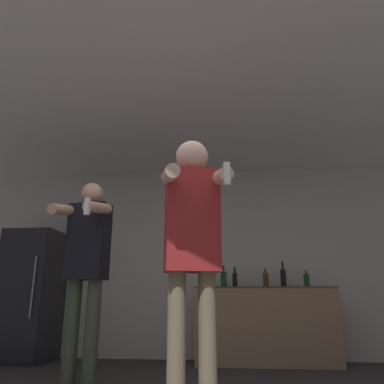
{
  "coord_description": "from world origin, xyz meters",
  "views": [
    {
      "loc": [
        0.37,
        -1.8,
        0.72
      ],
      "look_at": [
        0.15,
        0.62,
        1.43
      ],
      "focal_mm": 35.0,
      "sensor_mm": 36.0,
      "label": 1
    }
  ],
  "objects": [
    {
      "name": "person_man_side",
      "position": [
        -0.86,
        1.42,
        1.06
      ],
      "size": [
        0.47,
        0.52,
        1.78
      ],
      "color": "#38422D",
      "rests_on": "ground_plane"
    },
    {
      "name": "refrigerator",
      "position": [
        -2.19,
        3.05,
        0.81
      ],
      "size": [
        0.64,
        0.73,
        1.63
      ],
      "color": "#262628",
      "rests_on": "ground_plane"
    },
    {
      "name": "counter",
      "position": [
        0.81,
        3.11,
        0.45
      ],
      "size": [
        1.71,
        0.6,
        0.89
      ],
      "color": "#997551",
      "rests_on": "ground_plane"
    },
    {
      "name": "wall_back",
      "position": [
        0.0,
        3.42,
        1.27
      ],
      "size": [
        7.0,
        0.06,
        2.55
      ],
      "color": "beige",
      "rests_on": "ground_plane"
    },
    {
      "name": "bottle_green_wine",
      "position": [
        0.32,
        3.11,
        1.0
      ],
      "size": [
        0.08,
        0.08,
        0.27
      ],
      "color": "#194723",
      "rests_on": "counter"
    },
    {
      "name": "bottle_short_whiskey",
      "position": [
        0.47,
        3.11,
        0.99
      ],
      "size": [
        0.06,
        0.06,
        0.26
      ],
      "color": "black",
      "rests_on": "counter"
    },
    {
      "name": "person_woman_foreground",
      "position": [
        0.15,
        0.61,
        1.1
      ],
      "size": [
        0.49,
        0.49,
        1.8
      ],
      "color": "#75664C",
      "rests_on": "ground_plane"
    },
    {
      "name": "bottle_dark_rum",
      "position": [
        1.07,
        3.11,
        1.01
      ],
      "size": [
        0.07,
        0.07,
        0.33
      ],
      "color": "black",
      "rests_on": "counter"
    },
    {
      "name": "bottle_tall_gin",
      "position": [
        1.36,
        3.11,
        0.98
      ],
      "size": [
        0.07,
        0.07,
        0.22
      ],
      "color": "#194723",
      "rests_on": "counter"
    },
    {
      "name": "bottle_red_label",
      "position": [
        0.85,
        3.11,
        0.99
      ],
      "size": [
        0.07,
        0.07,
        0.25
      ],
      "color": "#563314",
      "rests_on": "counter"
    },
    {
      "name": "ceiling_slab",
      "position": [
        0.0,
        1.7,
        2.57
      ],
      "size": [
        7.0,
        3.91,
        0.05
      ],
      "color": "silver",
      "rests_on": "wall_back"
    }
  ]
}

